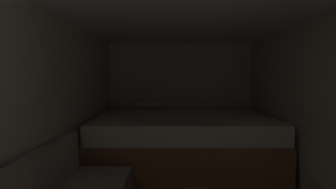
# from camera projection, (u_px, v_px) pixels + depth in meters

# --- Properties ---
(wall_back) EXTENTS (2.77, 0.05, 1.95)m
(wall_back) POSITION_uv_depth(u_px,v_px,m) (181.00, 95.00, 4.81)
(wall_back) COLOR beige
(wall_back) RESTS_ON ground
(wall_left) EXTENTS (0.05, 5.02, 1.95)m
(wall_left) POSITION_uv_depth(u_px,v_px,m) (45.00, 116.00, 2.29)
(wall_left) COLOR beige
(wall_left) RESTS_ON ground
(ceiling_slab) EXTENTS (2.77, 5.02, 0.05)m
(ceiling_slab) POSITION_uv_depth(u_px,v_px,m) (195.00, 3.00, 2.21)
(ceiling_slab) COLOR white
(ceiling_slab) RESTS_ON wall_left
(bed) EXTENTS (2.55, 1.84, 0.90)m
(bed) POSITION_uv_depth(u_px,v_px,m) (184.00, 139.00, 3.87)
(bed) COLOR olive
(bed) RESTS_ON ground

